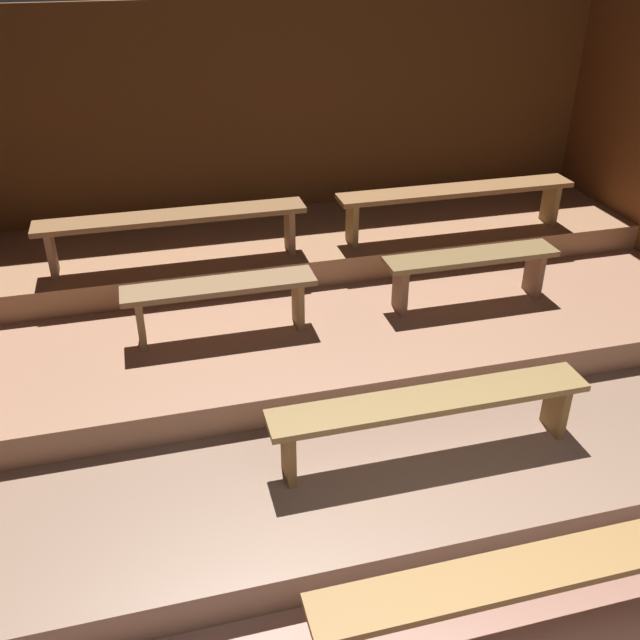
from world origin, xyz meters
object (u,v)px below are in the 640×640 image
Objects in this scene: bench_middle_left at (220,294)px; bench_upper_left at (173,223)px; bench_floor_center at (523,579)px; bench_lower_center at (430,407)px; bench_upper_right at (456,196)px; bench_middle_right at (470,265)px.

bench_upper_left is at bearing 105.71° from bench_middle_left.
bench_lower_center reaches higher than bench_floor_center.
bench_middle_left is (-1.09, 1.42, 0.22)m from bench_lower_center.
bench_floor_center is at bearing -66.26° from bench_middle_left.
bench_upper_right is at bearing 0.00° from bench_upper_left.
bench_middle_right is 2.43m from bench_upper_left.
bench_lower_center is at bearing -122.94° from bench_middle_right.
bench_lower_center is at bearing -52.34° from bench_middle_left.
bench_upper_left is (-1.34, 2.29, 0.47)m from bench_lower_center.
bench_lower_center is 1.44× the size of bench_middle_right.
bench_middle_right is at bearing -105.71° from bench_upper_right.
bench_middle_left is at bearing 113.74° from bench_floor_center.
bench_middle_left and bench_middle_right have the same top height.
bench_upper_right is at bearing 63.06° from bench_lower_center.
bench_upper_right reaches higher than bench_middle_right.
bench_middle_right is 0.65× the size of bench_upper_right.
bench_upper_left is at bearing 111.78° from bench_floor_center.
bench_floor_center is 1.01× the size of bench_upper_left.
bench_lower_center is at bearing 91.86° from bench_floor_center.
bench_middle_right is (2.01, 0.00, 0.00)m from bench_middle_left.
bench_upper_right is (2.26, 0.87, 0.25)m from bench_middle_left.
bench_upper_left reaches higher than bench_middle_right.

